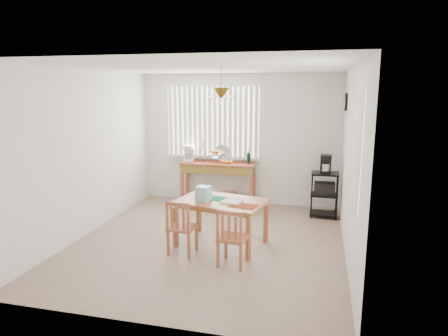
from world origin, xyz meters
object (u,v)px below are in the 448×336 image
(sideboard, at_px, (218,173))
(dining_table, at_px, (221,205))
(chair_left, at_px, (181,227))
(chair_right, at_px, (232,238))
(wire_cart, at_px, (324,190))
(cart_items, at_px, (326,164))

(sideboard, distance_m, dining_table, 2.13)
(chair_left, xyz_separation_m, chair_right, (0.79, -0.23, 0.00))
(wire_cart, bearing_deg, sideboard, 170.91)
(cart_items, xyz_separation_m, chair_right, (-1.18, -2.43, -0.58))
(sideboard, relative_size, dining_table, 1.07)
(chair_right, bearing_deg, wire_cart, 64.13)
(sideboard, bearing_deg, chair_left, -87.46)
(wire_cart, xyz_separation_m, chair_left, (-1.96, -2.20, -0.11))
(chair_right, bearing_deg, cart_items, 64.21)
(chair_left, distance_m, chair_right, 0.82)
(chair_left, bearing_deg, wire_cart, 48.24)
(sideboard, bearing_deg, cart_items, -8.85)
(sideboard, height_order, dining_table, sideboard)
(wire_cart, height_order, dining_table, wire_cart)
(sideboard, bearing_deg, dining_table, -74.33)
(chair_left, relative_size, chair_right, 1.00)
(sideboard, relative_size, chair_left, 1.92)
(chair_right, bearing_deg, sideboard, 108.07)
(sideboard, xyz_separation_m, dining_table, (0.58, -2.05, -0.03))
(wire_cart, distance_m, chair_right, 2.70)
(cart_items, distance_m, chair_left, 3.01)
(wire_cart, distance_m, cart_items, 0.48)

